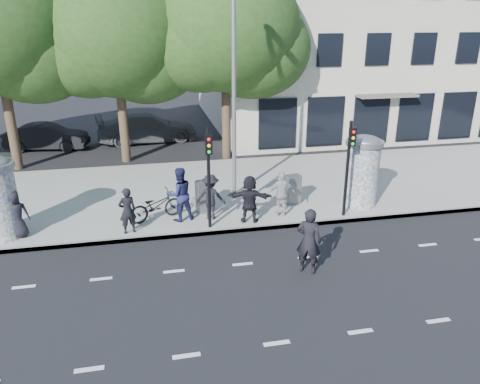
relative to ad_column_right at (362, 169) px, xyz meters
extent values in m
plane|color=black|center=(-5.20, -4.70, -1.54)|extent=(120.00, 120.00, 0.00)
cube|color=gray|center=(-5.20, 2.80, -1.46)|extent=(40.00, 8.00, 0.15)
cube|color=slate|center=(-5.20, -1.15, -1.46)|extent=(40.00, 0.10, 0.16)
cube|color=silver|center=(-5.20, -6.90, -1.53)|extent=(32.00, 0.12, 0.01)
cube|color=silver|center=(-5.20, -3.30, -1.53)|extent=(32.00, 0.12, 0.01)
cylinder|color=beige|center=(0.00, 0.00, -0.24)|extent=(1.20, 1.20, 2.30)
cylinder|color=slate|center=(0.00, 0.00, 0.99)|extent=(1.36, 1.36, 0.16)
ellipsoid|color=slate|center=(0.00, 0.00, 1.07)|extent=(1.10, 1.10, 0.38)
cylinder|color=black|center=(-5.80, -0.85, 0.31)|extent=(0.11, 0.11, 3.40)
cube|color=black|center=(-5.80, -1.03, 1.51)|extent=(0.22, 0.14, 0.62)
cylinder|color=black|center=(-1.00, -0.85, 0.31)|extent=(0.11, 0.11, 3.40)
cube|color=black|center=(-1.00, -1.03, 1.51)|extent=(0.22, 0.14, 0.62)
cylinder|color=slate|center=(-4.40, 2.00, 2.61)|extent=(0.16, 0.16, 8.00)
cylinder|color=#38281C|center=(-13.70, 7.80, 0.82)|extent=(0.44, 0.44, 4.73)
cylinder|color=#38281C|center=(-8.70, 8.00, 0.67)|extent=(0.44, 0.44, 4.41)
ellipsoid|color=#223A15|center=(-8.70, 8.00, 4.54)|extent=(6.80, 6.80, 5.78)
cylinder|color=#38281C|center=(-3.70, 7.60, 0.76)|extent=(0.44, 0.44, 4.59)
ellipsoid|color=#223A15|center=(-3.70, 7.60, 4.79)|extent=(7.00, 7.00, 5.95)
cube|color=#AAA18F|center=(6.80, 15.30, 4.46)|extent=(20.00, 15.00, 12.00)
cube|color=black|center=(6.80, 7.75, 0.06)|extent=(18.00, 0.10, 2.60)
cube|color=#59544C|center=(4.80, 7.40, 1.36)|extent=(3.20, 0.90, 0.12)
cube|color=#194C8C|center=(-2.70, 7.75, 1.66)|extent=(1.60, 0.06, 0.30)
imported|color=black|center=(-11.89, -0.37, -0.60)|extent=(0.84, 0.62, 1.58)
imported|color=black|center=(-8.45, -0.76, -0.61)|extent=(0.65, 0.52, 1.55)
imported|color=#1B1D44|center=(-6.71, -0.07, -0.44)|extent=(1.09, 0.95, 1.90)
imported|color=black|center=(-5.66, -0.15, -0.58)|extent=(1.18, 0.90, 1.61)
imported|color=#A4A4A7|center=(-3.18, -0.41, -0.57)|extent=(0.98, 0.58, 1.63)
imported|color=black|center=(-4.40, -0.70, -0.56)|extent=(1.63, 0.94, 1.66)
imported|color=black|center=(-3.49, -4.07, -0.57)|extent=(0.84, 0.77, 1.93)
imported|color=black|center=(-7.53, 0.14, -0.88)|extent=(1.35, 2.06, 1.02)
cube|color=slate|center=(-5.79, 0.49, -0.80)|extent=(0.63, 0.52, 1.17)
cube|color=slate|center=(-2.42, 0.63, -0.84)|extent=(0.58, 0.47, 1.10)
imported|color=black|center=(-12.90, 11.11, -0.84)|extent=(2.09, 4.42, 1.40)
imported|color=#4B4D52|center=(-7.57, 11.73, -0.73)|extent=(2.94, 5.81, 1.62)
camera|label=1|loc=(-7.74, -15.06, 5.28)|focal=35.00mm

